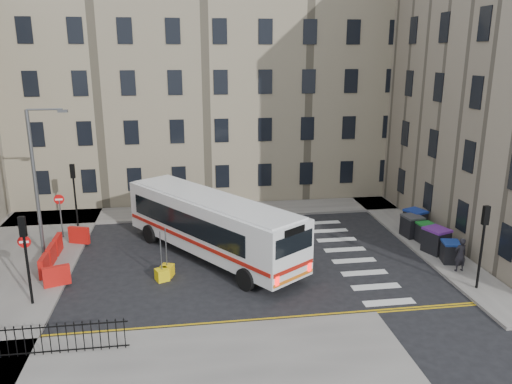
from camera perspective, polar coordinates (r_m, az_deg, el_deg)
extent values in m
plane|color=black|center=(28.18, 2.56, -7.35)|extent=(120.00, 120.00, 0.00)
cube|color=slate|center=(35.77, -9.58, -2.36)|extent=(36.00, 3.20, 0.15)
cube|color=slate|center=(34.40, 16.18, -3.51)|extent=(2.40, 26.00, 0.15)
cube|color=slate|center=(29.99, -25.37, -7.31)|extent=(6.00, 22.00, 0.15)
cube|color=slate|center=(19.03, -13.63, -19.90)|extent=(20.00, 6.00, 0.15)
cube|color=gray|center=(41.11, -11.36, 11.17)|extent=(38.00, 10.50, 16.00)
cylinder|color=black|center=(25.87, 24.27, -6.77)|extent=(0.12, 0.12, 3.20)
cube|color=black|center=(25.21, 24.79, -2.44)|extent=(0.28, 0.22, 0.90)
cylinder|color=black|center=(33.99, -19.91, -1.11)|extent=(0.12, 0.12, 3.20)
cube|color=black|center=(33.49, -20.24, 2.26)|extent=(0.28, 0.22, 0.90)
cylinder|color=black|center=(24.38, -24.58, -8.16)|extent=(0.12, 0.12, 3.20)
cube|color=black|center=(23.68, -25.14, -3.60)|extent=(0.28, 0.22, 0.90)
cylinder|color=#595B5E|center=(29.40, -23.89, 0.81)|extent=(0.20, 0.20, 8.00)
cube|color=#595B5E|center=(28.72, -24.79, 8.68)|extent=(0.50, 0.22, 0.14)
cylinder|color=#595B5E|center=(32.34, -21.38, -2.83)|extent=(0.08, 0.08, 2.40)
cube|color=red|center=(31.93, -21.64, -0.27)|extent=(0.60, 0.04, 0.60)
cylinder|color=#595B5E|center=(26.00, -24.67, -7.66)|extent=(0.08, 0.08, 2.40)
cube|color=red|center=(25.48, -25.05, -4.55)|extent=(0.60, 0.04, 0.60)
cube|color=red|center=(27.50, -23.06, -7.79)|extent=(0.25, 1.25, 1.00)
cube|color=red|center=(28.85, -22.35, -6.62)|extent=(0.25, 1.25, 1.00)
cube|color=red|center=(30.20, -21.70, -5.56)|extent=(0.25, 1.25, 1.00)
cube|color=red|center=(31.20, -19.57, -4.67)|extent=(1.26, 0.66, 1.00)
cube|color=red|center=(26.12, -21.82, -8.89)|extent=(1.26, 0.66, 1.00)
cube|color=black|center=(20.76, -25.53, -13.98)|extent=(7.80, 0.04, 0.04)
cube|color=black|center=(21.26, -25.19, -16.38)|extent=(7.80, 0.04, 0.04)
cube|color=silver|center=(27.57, -5.17, -3.55)|extent=(9.37, 11.71, 2.80)
cube|color=black|center=(27.14, -8.25, -3.47)|extent=(5.70, 8.12, 1.12)
cube|color=black|center=(28.76, -3.67, -2.23)|extent=(5.70, 8.12, 1.12)
cube|color=black|center=(32.36, -11.99, -0.40)|extent=(2.06, 1.46, 1.23)
cube|color=black|center=(23.13, 4.40, -5.91)|extent=(2.06, 1.46, 0.90)
cube|color=#A3160E|center=(27.01, -7.50, -5.56)|extent=(6.97, 9.95, 0.20)
cube|color=#A3160E|center=(28.64, -2.91, -4.19)|extent=(6.97, 9.95, 0.20)
cube|color=#FF0C0C|center=(22.97, 2.43, -10.15)|extent=(0.23, 0.18, 0.45)
cube|color=#FF0C0C|center=(24.49, 6.13, -8.53)|extent=(0.23, 0.18, 0.45)
cylinder|color=black|center=(30.54, -12.04, -4.70)|extent=(0.90, 1.10, 1.12)
cylinder|color=black|center=(31.97, -7.76, -3.56)|extent=(0.90, 1.10, 1.12)
cylinder|color=black|center=(24.17, -1.19, -9.95)|extent=(0.90, 1.10, 1.12)
cylinder|color=black|center=(25.96, 3.45, -8.10)|extent=(0.90, 1.10, 1.12)
cube|color=black|center=(28.82, 21.33, -6.49)|extent=(1.07, 1.17, 1.04)
cube|color=navy|center=(28.62, 21.45, -5.42)|extent=(1.12, 1.22, 0.11)
cube|color=black|center=(29.84, 19.87, -5.34)|extent=(1.41, 1.51, 1.28)
cube|color=#5B217D|center=(29.60, 20.00, -4.06)|extent=(1.48, 1.58, 0.13)
cube|color=black|center=(31.18, 18.86, -4.55)|extent=(0.99, 1.11, 1.07)
cube|color=#197326|center=(30.99, 18.96, -3.53)|extent=(1.04, 1.17, 0.11)
cube|color=black|center=(31.93, 17.37, -3.83)|extent=(1.12, 1.26, 1.19)
cube|color=#353538|center=(31.73, 17.46, -2.71)|extent=(1.18, 1.32, 0.12)
cube|color=black|center=(32.97, 17.71, -3.21)|extent=(1.35, 1.45, 1.22)
cube|color=navy|center=(32.77, 17.80, -2.09)|extent=(1.42, 1.52, 0.13)
imported|color=black|center=(27.72, 22.32, -6.65)|extent=(0.68, 0.47, 1.78)
cube|color=yellow|center=(26.07, -10.11, -8.84)|extent=(0.76, 0.76, 0.60)
cube|color=yellow|center=(25.67, -10.69, -9.28)|extent=(0.79, 0.79, 0.60)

